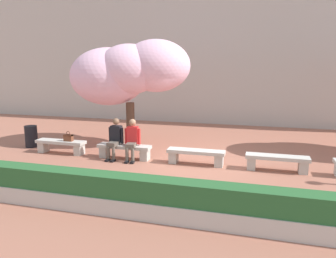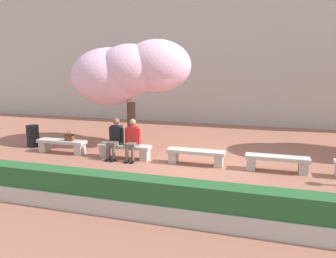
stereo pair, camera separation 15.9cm
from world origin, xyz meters
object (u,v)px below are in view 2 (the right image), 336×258
Objects in this scene: stone_bench_near_west at (125,149)px; stone_bench_west_end at (62,144)px; trash_bin at (33,136)px; person_seated_left at (115,137)px; cherry_tree_main at (127,72)px; stone_bench_center at (196,155)px; stone_bench_near_east at (277,161)px; handbag at (69,137)px; person_seated_right at (132,138)px.

stone_bench_west_end is at bearing 180.00° from stone_bench_near_west.
stone_bench_west_end is at bearing -17.74° from trash_bin.
cherry_tree_main is at bearing 99.95° from person_seated_left.
stone_bench_center is at bearing 0.00° from stone_bench_west_end.
stone_bench_center is 1.00× the size of stone_bench_near_east.
handbag is at bearing -128.61° from cherry_tree_main.
person_seated_left reaches higher than stone_bench_center.
person_seated_right is at bearing -10.30° from stone_bench_near_west.
cherry_tree_main reaches higher than stone_bench_center.
trash_bin is (-4.16, 0.55, -0.31)m from person_seated_right.
stone_bench_center is at bearing 0.00° from stone_bench_near_west.
stone_bench_center is at bearing -30.82° from cherry_tree_main.
stone_bench_west_end is 1.00× the size of stone_bench_near_west.
stone_bench_near_east is (4.63, 0.00, 0.00)m from stone_bench_near_west.
handbag is (-2.29, 0.04, -0.12)m from person_seated_right.
stone_bench_near_east is at bearing 0.62° from person_seated_left.
person_seated_left reaches higher than stone_bench_near_east.
stone_bench_west_end and stone_bench_center have the same top height.
person_seated_left is 3.64m from trash_bin.
handbag reaches higher than stone_bench_near_east.
trash_bin is at bearing 172.66° from stone_bench_near_west.
cherry_tree_main is 4.19m from trash_bin.
cherry_tree_main is at bearing 45.39° from stone_bench_west_end.
stone_bench_near_east is at bearing 0.14° from handbag.
stone_bench_west_end is at bearing 180.00° from stone_bench_near_east.
stone_bench_near_east is at bearing 0.00° from stone_bench_near_west.
handbag is at bearing 178.74° from person_seated_left.
person_seated_left reaches higher than trash_bin.
stone_bench_center is 6.21m from trash_bin.
cherry_tree_main is at bearing 51.39° from handbag.
stone_bench_west_end is 1.00× the size of stone_bench_center.
cherry_tree_main is (-2.91, 1.74, 2.39)m from stone_bench_center.
stone_bench_near_east is 1.34× the size of person_seated_right.
stone_bench_near_west is 1.34× the size of person_seated_left.
stone_bench_near_west is 4.63m from stone_bench_near_east.
person_seated_left reaches higher than stone_bench_near_west.
person_seated_left is (-4.91, -0.05, 0.40)m from stone_bench_near_east.
stone_bench_west_end is 1.34× the size of person_seated_left.
stone_bench_center is (4.63, 0.00, 0.00)m from stone_bench_west_end.
person_seated_right is at bearing 0.05° from person_seated_left.
trash_bin is (-1.56, 0.50, 0.09)m from stone_bench_west_end.
handbag reaches higher than stone_bench_west_end.
stone_bench_west_end is 2.64m from person_seated_right.
handbag reaches higher than stone_bench_near_west.
stone_bench_near_east is 1.34× the size of person_seated_left.
stone_bench_near_east is at bearing -18.39° from cherry_tree_main.
stone_bench_near_west is 2.22× the size of trash_bin.
person_seated_right is 4.21m from trash_bin.
person_seated_right is at bearing -0.93° from handbag.
person_seated_right is 3.81× the size of handbag.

